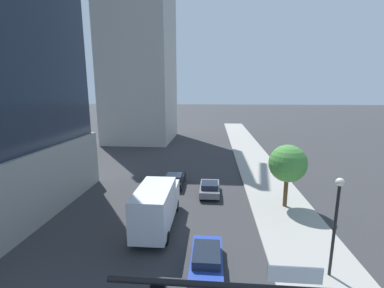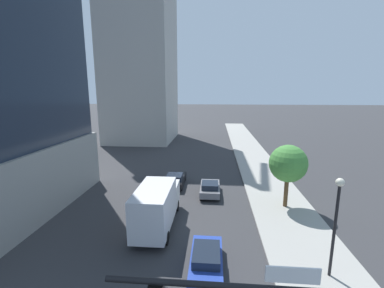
{
  "view_description": "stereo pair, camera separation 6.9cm",
  "coord_description": "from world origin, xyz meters",
  "px_view_note": "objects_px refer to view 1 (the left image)",
  "views": [
    {
      "loc": [
        2.37,
        -1.9,
        10.17
      ],
      "look_at": [
        1.04,
        14.25,
        6.87
      ],
      "focal_mm": 24.41,
      "sensor_mm": 36.0,
      "label": 1
    },
    {
      "loc": [
        2.43,
        -1.89,
        10.17
      ],
      "look_at": [
        1.04,
        14.25,
        6.87
      ],
      "focal_mm": 24.41,
      "sensor_mm": 36.0,
      "label": 2
    }
  ],
  "objects_px": {
    "car_blue": "(207,260)",
    "box_truck": "(157,205)",
    "street_tree": "(288,164)",
    "car_black": "(175,179)",
    "construction_building": "(140,48)",
    "street_lamp": "(336,213)",
    "car_gray": "(210,188)"
  },
  "relations": [
    {
      "from": "street_lamp",
      "to": "car_gray",
      "type": "xyz_separation_m",
      "value": [
        -6.81,
        11.19,
        -3.15
      ]
    },
    {
      "from": "street_tree",
      "to": "car_gray",
      "type": "bearing_deg",
      "value": 160.96
    },
    {
      "from": "car_black",
      "to": "car_blue",
      "type": "distance_m",
      "value": 14.13
    },
    {
      "from": "car_gray",
      "to": "street_tree",
      "type": "bearing_deg",
      "value": -19.04
    },
    {
      "from": "construction_building",
      "to": "car_blue",
      "type": "relative_size",
      "value": 9.86
    },
    {
      "from": "street_tree",
      "to": "construction_building",
      "type": "bearing_deg",
      "value": 124.06
    },
    {
      "from": "box_truck",
      "to": "construction_building",
      "type": "bearing_deg",
      "value": 106.74
    },
    {
      "from": "street_tree",
      "to": "car_black",
      "type": "distance_m",
      "value": 11.98
    },
    {
      "from": "construction_building",
      "to": "car_blue",
      "type": "xyz_separation_m",
      "value": [
        14.67,
        -40.55,
        -17.94
      ]
    },
    {
      "from": "car_blue",
      "to": "car_black",
      "type": "bearing_deg",
      "value": 105.76
    },
    {
      "from": "street_lamp",
      "to": "street_tree",
      "type": "distance_m",
      "value": 8.88
    },
    {
      "from": "car_blue",
      "to": "box_truck",
      "type": "distance_m",
      "value": 6.07
    },
    {
      "from": "street_tree",
      "to": "car_black",
      "type": "bearing_deg",
      "value": 156.23
    },
    {
      "from": "street_tree",
      "to": "car_blue",
      "type": "xyz_separation_m",
      "value": [
        -6.69,
        -8.96,
        -3.31
      ]
    },
    {
      "from": "construction_building",
      "to": "car_blue",
      "type": "height_order",
      "value": "construction_building"
    },
    {
      "from": "car_blue",
      "to": "construction_building",
      "type": "bearing_deg",
      "value": 109.88
    },
    {
      "from": "street_lamp",
      "to": "box_truck",
      "type": "height_order",
      "value": "street_lamp"
    },
    {
      "from": "car_gray",
      "to": "box_truck",
      "type": "height_order",
      "value": "box_truck"
    },
    {
      "from": "car_gray",
      "to": "box_truck",
      "type": "bearing_deg",
      "value": -119.78
    },
    {
      "from": "car_black",
      "to": "car_gray",
      "type": "height_order",
      "value": "car_black"
    },
    {
      "from": "car_black",
      "to": "car_blue",
      "type": "bearing_deg",
      "value": -74.24
    },
    {
      "from": "car_blue",
      "to": "street_tree",
      "type": "bearing_deg",
      "value": 53.24
    },
    {
      "from": "construction_building",
      "to": "street_lamp",
      "type": "xyz_separation_m",
      "value": [
        21.48,
        -40.47,
        -14.8
      ]
    },
    {
      "from": "car_gray",
      "to": "car_blue",
      "type": "xyz_separation_m",
      "value": [
        0.0,
        -11.27,
        0.02
      ]
    },
    {
      "from": "car_blue",
      "to": "car_gray",
      "type": "bearing_deg",
      "value": 90.0
    },
    {
      "from": "street_tree",
      "to": "box_truck",
      "type": "xyz_separation_m",
      "value": [
        -10.53,
        -4.4,
        -2.15
      ]
    },
    {
      "from": "street_lamp",
      "to": "car_gray",
      "type": "relative_size",
      "value": 1.41
    },
    {
      "from": "street_lamp",
      "to": "street_tree",
      "type": "bearing_deg",
      "value": 90.78
    },
    {
      "from": "street_lamp",
      "to": "car_blue",
      "type": "relative_size",
      "value": 1.27
    },
    {
      "from": "car_gray",
      "to": "box_truck",
      "type": "relative_size",
      "value": 0.54
    },
    {
      "from": "street_tree",
      "to": "street_lamp",
      "type": "bearing_deg",
      "value": -89.22
    },
    {
      "from": "construction_building",
      "to": "car_black",
      "type": "xyz_separation_m",
      "value": [
        10.83,
        -26.96,
        -17.95
      ]
    }
  ]
}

